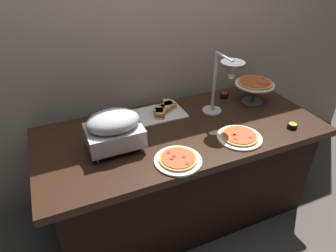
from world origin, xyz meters
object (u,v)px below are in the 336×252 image
(chafing_dish, at_px, (114,128))
(pizza_plate_center, at_px, (178,160))
(sandwich_platter, at_px, (162,111))
(sauce_cup_near, at_px, (224,95))
(pizza_plate_raised_stand, at_px, (255,85))
(heat_lamp, at_px, (228,75))
(pizza_plate_front, at_px, (240,137))
(sauce_cup_far, at_px, (292,126))

(chafing_dish, distance_m, pizza_plate_center, 0.41)
(pizza_plate_center, height_order, sandwich_platter, sandwich_platter)
(chafing_dish, height_order, sauce_cup_near, chafing_dish)
(pizza_plate_raised_stand, bearing_deg, heat_lamp, -156.63)
(chafing_dish, height_order, pizza_plate_center, chafing_dish)
(heat_lamp, bearing_deg, pizza_plate_center, -149.95)
(pizza_plate_front, xyz_separation_m, sandwich_platter, (-0.33, 0.49, 0.01))
(pizza_plate_center, relative_size, sandwich_platter, 0.76)
(sauce_cup_far, bearing_deg, sandwich_platter, 144.26)
(pizza_plate_center, distance_m, pizza_plate_raised_stand, 0.95)
(heat_lamp, relative_size, sandwich_platter, 1.24)
(pizza_plate_center, relative_size, sauce_cup_near, 4.15)
(pizza_plate_center, distance_m, sandwich_platter, 0.56)
(sauce_cup_near, bearing_deg, heat_lamp, -123.71)
(pizza_plate_front, bearing_deg, pizza_plate_raised_stand, 44.81)
(chafing_dish, relative_size, sauce_cup_near, 4.90)
(pizza_plate_front, relative_size, sandwich_platter, 0.79)
(pizza_plate_front, xyz_separation_m, pizza_plate_raised_stand, (0.38, 0.38, 0.13))
(pizza_plate_raised_stand, height_order, sauce_cup_far, pizza_plate_raised_stand)
(pizza_plate_front, distance_m, sandwich_platter, 0.59)
(sauce_cup_near, bearing_deg, pizza_plate_raised_stand, -42.96)
(pizza_plate_raised_stand, xyz_separation_m, sandwich_platter, (-0.71, 0.11, -0.12))
(heat_lamp, xyz_separation_m, sauce_cup_near, (0.20, 0.30, -0.32))
(pizza_plate_center, bearing_deg, sauce_cup_far, 1.17)
(pizza_plate_raised_stand, distance_m, sauce_cup_far, 0.43)
(pizza_plate_center, xyz_separation_m, sandwich_platter, (0.13, 0.54, 0.01))
(pizza_plate_front, relative_size, pizza_plate_center, 1.04)
(pizza_plate_center, bearing_deg, heat_lamp, 30.05)
(chafing_dish, xyz_separation_m, pizza_plate_raised_stand, (1.13, 0.17, -0.00))
(pizza_plate_raised_stand, xyz_separation_m, sauce_cup_far, (0.02, -0.41, -0.12))
(pizza_plate_front, height_order, sauce_cup_far, same)
(sandwich_platter, bearing_deg, heat_lamp, -37.50)
(chafing_dish, xyz_separation_m, sauce_cup_far, (1.14, -0.25, -0.13))
(pizza_plate_center, distance_m, sauce_cup_near, 0.89)
(chafing_dish, xyz_separation_m, pizza_plate_front, (0.75, -0.21, -0.13))
(sauce_cup_near, bearing_deg, sandwich_platter, -176.05)
(chafing_dish, relative_size, sauce_cup_far, 5.02)
(chafing_dish, bearing_deg, heat_lamp, 0.75)
(sauce_cup_near, xyz_separation_m, sauce_cup_far, (0.18, -0.56, -0.01))
(sandwich_platter, relative_size, sauce_cup_far, 5.62)
(heat_lamp, relative_size, sauce_cup_near, 6.81)
(heat_lamp, distance_m, sauce_cup_near, 0.49)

